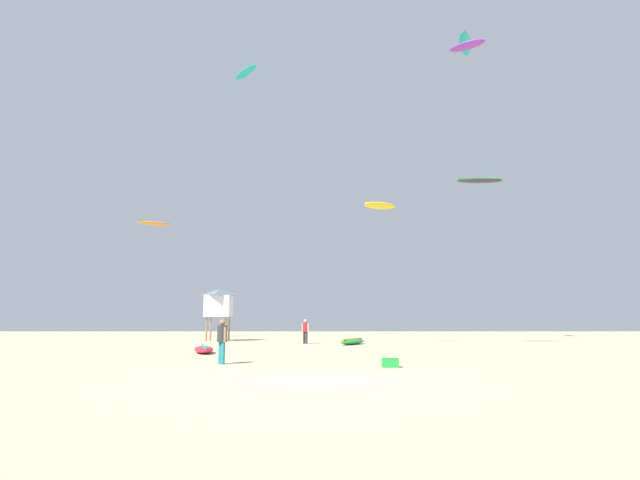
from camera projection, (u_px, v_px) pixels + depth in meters
The scene contains 13 objects.
ground_plane at pixel (317, 379), 13.98m from camera, with size 120.00×120.00×0.00m, color #C6B28C.
person_foreground at pixel (225, 338), 18.87m from camera, with size 0.40×0.45×1.67m.
person_midground at pixel (308, 329), 35.17m from camera, with size 0.51×0.38×1.70m.
kite_grounded_near at pixel (206, 349), 25.14m from camera, with size 1.79×3.38×0.39m.
kite_grounded_mid at pixel (355, 342), 33.84m from camera, with size 2.40×3.46×0.40m.
lifeguard_tower at pixel (221, 302), 40.07m from camera, with size 2.30×2.30×4.15m.
cooler_box at pixel (393, 363), 17.46m from camera, with size 0.56×0.36×0.32m, color green.
kite_aloft_0 at pixel (482, 180), 33.63m from camera, with size 3.06×0.92×0.38m.
kite_aloft_1 at pixel (470, 45), 35.39m from camera, with size 2.51×1.96×0.52m.
kite_aloft_2 at pixel (156, 224), 46.02m from camera, with size 2.99×2.20×0.37m.
kite_aloft_3 at pixel (467, 44), 40.69m from camera, with size 2.10×3.82×0.85m.
kite_aloft_4 at pixel (248, 72), 49.31m from camera, with size 3.06×3.59×0.51m.
kite_aloft_5 at pixel (382, 205), 34.71m from camera, with size 2.48×1.46×0.56m.
Camera 1 is at (0.16, -14.42, 1.64)m, focal length 27.92 mm.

